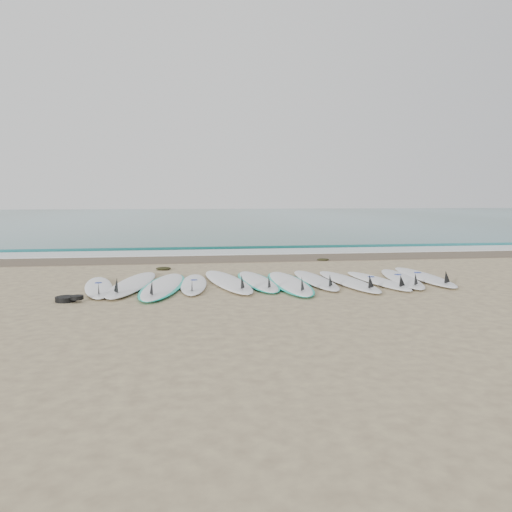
{
  "coord_description": "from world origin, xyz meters",
  "views": [
    {
      "loc": [
        -1.63,
        -9.33,
        1.67
      ],
      "look_at": [
        -0.13,
        1.28,
        0.4
      ],
      "focal_mm": 35.0,
      "sensor_mm": 36.0,
      "label": 1
    }
  ],
  "objects": [
    {
      "name": "surfboard_3",
      "position": [
        -1.5,
        -0.05,
        0.05
      ],
      "size": [
        0.59,
        2.33,
        0.3
      ],
      "rotation": [
        0.0,
        0.0,
        -0.05
      ],
      "color": "white",
      "rests_on": "ground"
    },
    {
      "name": "foam_band",
      "position": [
        0.0,
        5.5,
        0.02
      ],
      "size": [
        120.0,
        1.4,
        0.04
      ],
      "primitive_type": "cube",
      "color": "silver",
      "rests_on": "ground"
    },
    {
      "name": "ocean",
      "position": [
        0.0,
        32.5,
        0.01
      ],
      "size": [
        120.0,
        55.0,
        0.03
      ],
      "primitive_type": "cube",
      "color": "#1E6060",
      "rests_on": "ground"
    },
    {
      "name": "leash_coil",
      "position": [
        -3.52,
        -1.13,
        0.05
      ],
      "size": [
        0.46,
        0.36,
        0.11
      ],
      "color": "black",
      "rests_on": "ground"
    },
    {
      "name": "surfboard_6",
      "position": [
        0.31,
        -0.19,
        0.05
      ],
      "size": [
        0.7,
        2.79,
        0.35
      ],
      "rotation": [
        0.0,
        0.0,
        0.01
      ],
      "color": "white",
      "rests_on": "ground"
    },
    {
      "name": "surfboard_1",
      "position": [
        -2.64,
        0.05,
        0.06
      ],
      "size": [
        1.02,
        2.94,
        0.37
      ],
      "rotation": [
        0.0,
        0.0,
        -0.15
      ],
      "color": "white",
      "rests_on": "ground"
    },
    {
      "name": "surfboard_11",
      "position": [
        3.18,
        0.12,
        0.06
      ],
      "size": [
        0.64,
        2.68,
        0.34
      ],
      "rotation": [
        0.0,
        0.0,
        -0.03
      ],
      "color": "white",
      "rests_on": "ground"
    },
    {
      "name": "surfboard_8",
      "position": [
        1.48,
        -0.19,
        0.06
      ],
      "size": [
        0.81,
        2.67,
        0.34
      ],
      "rotation": [
        0.0,
        0.0,
        0.1
      ],
      "color": "white",
      "rests_on": "ground"
    },
    {
      "name": "surfboard_4",
      "position": [
        -0.84,
        0.1,
        0.06
      ],
      "size": [
        1.07,
        2.92,
        0.37
      ],
      "rotation": [
        0.0,
        0.0,
        0.17
      ],
      "color": "white",
      "rests_on": "ground"
    },
    {
      "name": "seaweed_near",
      "position": [
        -2.15,
        2.23,
        0.03
      ],
      "size": [
        0.35,
        0.27,
        0.07
      ],
      "primitive_type": "ellipsoid",
      "color": "black",
      "rests_on": "ground"
    },
    {
      "name": "surfboard_5",
      "position": [
        -0.26,
        0.13,
        0.05
      ],
      "size": [
        0.82,
        2.58,
        0.32
      ],
      "rotation": [
        0.0,
        0.0,
        0.08
      ],
      "color": "white",
      "rests_on": "ground"
    },
    {
      "name": "wet_sand_band",
      "position": [
        0.0,
        4.1,
        0.01
      ],
      "size": [
        120.0,
        1.8,
        0.01
      ],
      "primitive_type": "cube",
      "color": "brown",
      "rests_on": "ground"
    },
    {
      "name": "ground",
      "position": [
        0.0,
        0.0,
        0.0
      ],
      "size": [
        120.0,
        120.0,
        0.0
      ],
      "primitive_type": "plane",
      "color": "tan"
    },
    {
      "name": "surfboard_10",
      "position": [
        2.64,
        -0.02,
        0.06
      ],
      "size": [
        0.88,
        2.56,
        0.32
      ],
      "rotation": [
        0.0,
        0.0,
        -0.15
      ],
      "color": "white",
      "rests_on": "ground"
    },
    {
      "name": "surfboard_2",
      "position": [
        -2.06,
        -0.18,
        0.05
      ],
      "size": [
        1.07,
        2.95,
        0.37
      ],
      "rotation": [
        0.0,
        0.0,
        -0.13
      ],
      "color": "white",
      "rests_on": "ground"
    },
    {
      "name": "surfboard_9",
      "position": [
        2.08,
        -0.17,
        0.05
      ],
      "size": [
        0.81,
        2.41,
        0.3
      ],
      "rotation": [
        0.0,
        0.0,
        0.14
      ],
      "color": "white",
      "rests_on": "ground"
    },
    {
      "name": "wave_crest",
      "position": [
        0.0,
        7.0,
        0.05
      ],
      "size": [
        120.0,
        1.0,
        0.1
      ],
      "primitive_type": "cube",
      "color": "#1E6060",
      "rests_on": "ground"
    },
    {
      "name": "surfboard_0",
      "position": [
        -3.21,
        -0.13,
        0.05
      ],
      "size": [
        0.87,
        2.38,
        0.3
      ],
      "rotation": [
        0.0,
        0.0,
        0.17
      ],
      "color": "white",
      "rests_on": "ground"
    },
    {
      "name": "seaweed_far",
      "position": [
        1.94,
        3.32,
        0.03
      ],
      "size": [
        0.32,
        0.25,
        0.06
      ],
      "primitive_type": "ellipsoid",
      "color": "black",
      "rests_on": "ground"
    },
    {
      "name": "surfboard_7",
      "position": [
        0.89,
        0.07,
        0.06
      ],
      "size": [
        0.63,
        2.51,
        0.32
      ],
      "rotation": [
        0.0,
        0.0,
        0.05
      ],
      "color": "white",
      "rests_on": "ground"
    }
  ]
}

